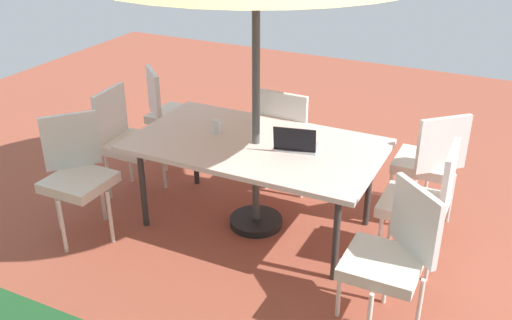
{
  "coord_description": "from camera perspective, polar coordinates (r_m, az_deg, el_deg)",
  "views": [
    {
      "loc": [
        -1.82,
        3.71,
        2.63
      ],
      "look_at": [
        0.0,
        0.0,
        0.6
      ],
      "focal_mm": 40.73,
      "sensor_mm": 36.0,
      "label": 1
    }
  ],
  "objects": [
    {
      "name": "chair_northwest",
      "position": [
        3.69,
        13.19,
        -8.94
      ],
      "size": [
        0.59,
        0.59,
        0.98
      ],
      "rotation": [
        0.0,
        0.0,
        2.41
      ],
      "color": "silver",
      "rests_on": "ground_plane"
    },
    {
      "name": "cup",
      "position": [
        4.72,
        -3.88,
        3.35
      ],
      "size": [
        0.08,
        0.08,
        0.11
      ],
      "primitive_type": "cylinder",
      "color": "white",
      "rests_on": "dining_table"
    },
    {
      "name": "chair_southeast",
      "position": [
        5.79,
        -8.43,
        4.8
      ],
      "size": [
        0.59,
        0.59,
        0.98
      ],
      "rotation": [
        0.0,
        0.0,
        5.53
      ],
      "color": "silver",
      "rests_on": "ground_plane"
    },
    {
      "name": "laptop",
      "position": [
        4.41,
        3.94,
        1.55
      ],
      "size": [
        0.37,
        0.31,
        0.21
      ],
      "rotation": [
        0.0,
        0.0,
        0.23
      ],
      "color": "#B7B7BC",
      "rests_on": "dining_table"
    },
    {
      "name": "dining_table",
      "position": [
        4.56,
        -0.0,
        1.15
      ],
      "size": [
        1.95,
        1.11,
        0.75
      ],
      "color": "silver",
      "rests_on": "ground_plane"
    },
    {
      "name": "chair_east",
      "position": [
        5.25,
        -12.55,
        2.17
      ],
      "size": [
        0.48,
        0.47,
        0.98
      ],
      "rotation": [
        0.0,
        0.0,
        4.79
      ],
      "color": "silver",
      "rests_on": "ground_plane"
    },
    {
      "name": "chair_south",
      "position": [
        5.22,
        3.34,
        2.65
      ],
      "size": [
        0.46,
        0.47,
        0.98
      ],
      "rotation": [
        0.0,
        0.0,
        -0.02
      ],
      "color": "silver",
      "rests_on": "ground_plane"
    },
    {
      "name": "ground_plane",
      "position": [
        4.91,
        -0.0,
        -6.43
      ],
      "size": [
        10.0,
        10.0,
        0.02
      ],
      "primitive_type": "cube",
      "color": "#9E4C38"
    },
    {
      "name": "chair_northeast",
      "position": [
        4.75,
        -17.18,
        -1.09
      ],
      "size": [
        0.59,
        0.58,
        0.98
      ],
      "rotation": [
        0.0,
        0.0,
        4.0
      ],
      "color": "silver",
      "rests_on": "ground_plane"
    },
    {
      "name": "chair_southwest",
      "position": [
        4.93,
        16.64,
        0.03
      ],
      "size": [
        0.59,
        0.59,
        0.98
      ],
      "rotation": [
        0.0,
        0.0,
        0.75
      ],
      "color": "silver",
      "rests_on": "ground_plane"
    },
    {
      "name": "chair_west",
      "position": [
        4.33,
        16.12,
        -3.72
      ],
      "size": [
        0.46,
        0.46,
        0.98
      ],
      "rotation": [
        0.0,
        0.0,
        1.58
      ],
      "color": "silver",
      "rests_on": "ground_plane"
    }
  ]
}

